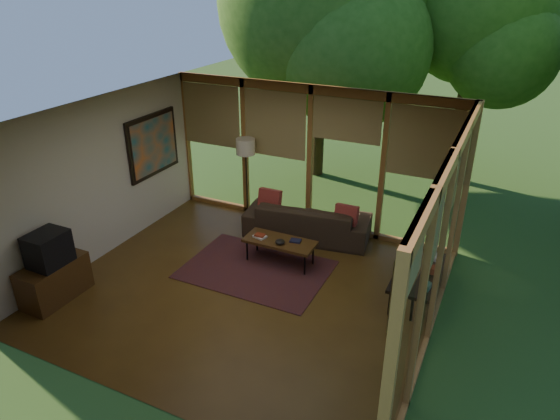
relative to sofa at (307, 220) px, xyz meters
The scene contains 25 objects.
floor 2.04m from the sofa, 95.29° to the right, with size 5.50×5.50×0.00m, color brown.
ceiling 3.11m from the sofa, 95.29° to the right, with size 5.50×5.50×0.00m, color silver.
wall_left 3.69m from the sofa, 145.73° to the right, with size 0.04×5.00×2.70m, color beige.
wall_front 4.62m from the sofa, 92.36° to the right, with size 5.50×0.04×2.70m, color beige.
window_wall_back 1.15m from the sofa, 110.33° to the left, with size 5.50×0.12×2.70m, color #A26B32.
window_wall_right 3.41m from the sofa, 37.95° to the right, with size 0.12×5.00×2.70m, color #A26B32.
tree_nw 4.85m from the sofa, 108.10° to the left, with size 4.55×4.55×6.16m.
tree_ne 5.76m from the sofa, 64.21° to the left, with size 3.20×3.20×5.43m.
rug 1.51m from the sofa, 102.09° to the right, with size 2.33×1.65×0.01m, color maroon.
sofa is the anchor object (origin of this frame).
pillow_left 0.80m from the sofa, behind, with size 0.43×0.14×0.43m, color maroon.
pillow_right 0.79m from the sofa, ahead, with size 0.40×0.13×0.40m, color maroon.
ct_book_lower 1.19m from the sofa, 109.94° to the right, with size 0.21×0.16×0.03m, color beige.
ct_book_upper 1.19m from the sofa, 109.94° to the right, with size 0.16×0.12×0.03m, color maroon.
ct_book_side 1.01m from the sofa, 78.78° to the right, with size 0.18×0.13×0.03m, color black.
ct_bowl 1.17m from the sofa, 90.22° to the right, with size 0.16×0.16×0.07m, color black.
media_cabinet 4.34m from the sofa, 127.75° to the right, with size 0.50×1.00×0.60m, color #4F3115.
television 4.36m from the sofa, 127.54° to the right, with size 0.45×0.55×0.50m, color black.
console_book_a 2.67m from the sofa, 33.65° to the right, with size 0.22×0.16×0.08m, color #355D4C.
console_book_b 2.45m from the sofa, 24.82° to the right, with size 0.21×0.15×0.10m, color maroon.
console_book_c 2.31m from the sofa, 15.74° to the right, with size 0.24×0.18×0.07m, color beige.
floor_lamp 1.75m from the sofa, behind, with size 0.36×0.36×1.65m.
coffee_table 1.07m from the sofa, 92.93° to the right, with size 1.20×0.50×0.43m.
side_console 2.46m from the sofa, 25.87° to the right, with size 0.60×1.40×0.46m.
wall_painting 3.20m from the sofa, 168.30° to the right, with size 0.06×1.35×1.15m.
Camera 1 is at (3.27, -5.62, 4.45)m, focal length 32.00 mm.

